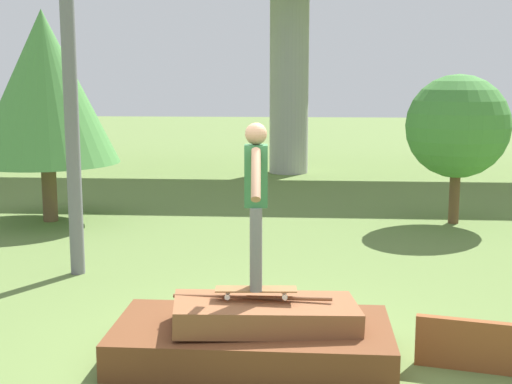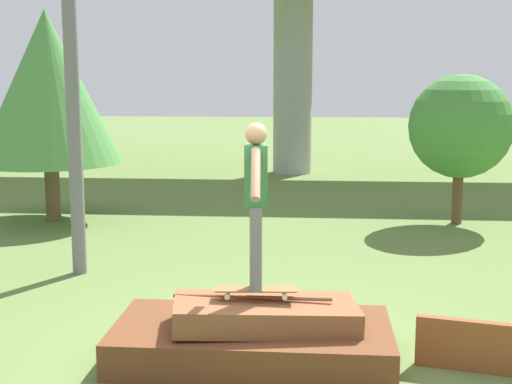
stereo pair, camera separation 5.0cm
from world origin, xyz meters
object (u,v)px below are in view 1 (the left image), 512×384
at_px(skateboard, 256,290).
at_px(tree_behind_left, 458,127).
at_px(skater, 256,194).
at_px(tree_behind_right, 44,87).

height_order(skateboard, tree_behind_left, tree_behind_left).
bearing_deg(tree_behind_left, skater, -115.61).
height_order(skateboard, skater, skater).
xyz_separation_m(skater, tree_behind_left, (3.30, 6.87, 0.16)).
relative_size(skateboard, tree_behind_right, 0.20).
bearing_deg(tree_behind_left, skateboard, -115.61).
bearing_deg(skateboard, skater, 26.57).
bearing_deg(tree_behind_left, tree_behind_right, -177.41).
distance_m(skateboard, tree_behind_right, 8.12).
height_order(skateboard, tree_behind_right, tree_behind_right).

